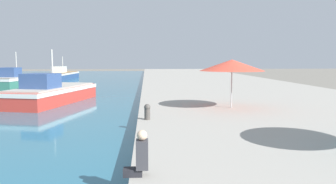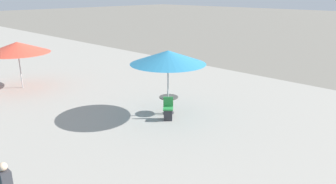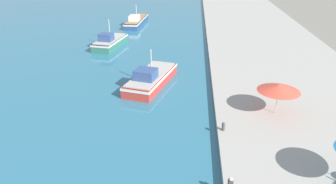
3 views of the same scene
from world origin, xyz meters
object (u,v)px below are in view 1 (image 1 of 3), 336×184
fishing_boat_far (63,75)px  mooring_bollard (147,111)px  person_at_quay (140,156)px  fishing_boat_near (52,93)px  fishing_boat_mid (16,80)px  cafe_umbrella_white (232,65)px

fishing_boat_far → mooring_bollard: size_ratio=15.34×
person_at_quay → fishing_boat_near: bearing=111.7°
fishing_boat_near → person_at_quay: 16.88m
fishing_boat_near → fishing_boat_mid: size_ratio=1.21×
fishing_boat_near → cafe_umbrella_white: bearing=-15.1°
fishing_boat_mid → cafe_umbrella_white: fishing_boat_mid is taller
fishing_boat_far → person_at_quay: fishing_boat_far is taller
fishing_boat_mid → person_at_quay: size_ratio=7.19×
fishing_boat_near → cafe_umbrella_white: fishing_boat_near is taller
fishing_boat_far → cafe_umbrella_white: fishing_boat_far is taller
fishing_boat_far → person_at_quay: 44.41m
cafe_umbrella_white → mooring_bollard: 5.62m
fishing_boat_mid → cafe_umbrella_white: 26.20m
fishing_boat_near → cafe_umbrella_white: (10.77, -6.06, 1.95)m
cafe_umbrella_white → mooring_bollard: bearing=-144.8°
fishing_boat_mid → fishing_boat_near: bearing=-50.7°
fishing_boat_near → fishing_boat_mid: (-7.27, 12.84, 0.02)m
person_at_quay → mooring_bollard: size_ratio=1.52×
fishing_boat_near → person_at_quay: fishing_boat_near is taller
fishing_boat_far → mooring_bollard: bearing=-68.1°
fishing_boat_mid → mooring_bollard: 25.89m
fishing_boat_near → fishing_boat_far: 27.66m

